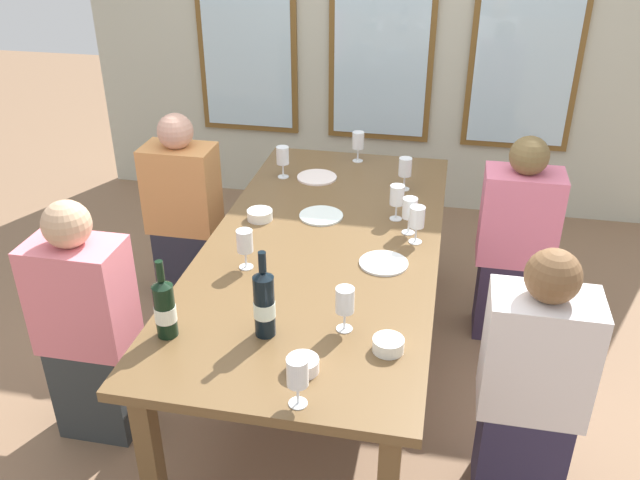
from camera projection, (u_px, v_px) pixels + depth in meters
name	position (u px, v px, depth m)	size (l,w,h in m)	color
ground_plane	(323.00, 372.00, 3.36)	(12.00, 12.00, 0.00)	#826248
back_wall_with_windows	(384.00, 2.00, 4.45)	(4.23, 0.10, 2.90)	#B7B8A4
dining_table	(323.00, 255.00, 3.04)	(1.03, 2.23, 0.74)	brown
white_plate_0	(384.00, 263.00, 2.83)	(0.21, 0.21, 0.01)	white
white_plate_1	(317.00, 177.00, 3.64)	(0.22, 0.22, 0.01)	white
white_plate_2	(321.00, 216.00, 3.23)	(0.21, 0.21, 0.01)	white
wine_bottle_0	(264.00, 303.00, 2.34)	(0.08, 0.08, 0.34)	black
wine_bottle_1	(165.00, 308.00, 2.35)	(0.08, 0.08, 0.30)	black
tasting_bowl_0	(388.00, 345.00, 2.31)	(0.11, 0.11, 0.05)	white
tasting_bowl_1	(303.00, 365.00, 2.21)	(0.11, 0.11, 0.05)	white
tasting_bowl_2	(260.00, 215.00, 3.19)	(0.12, 0.12, 0.05)	white
wine_glass_0	(397.00, 197.00, 3.15)	(0.07, 0.07, 0.17)	white
wine_glass_1	(297.00, 373.00, 2.03)	(0.07, 0.07, 0.17)	white
wine_glass_2	(417.00, 218.00, 2.95)	(0.07, 0.07, 0.17)	white
wine_glass_3	(345.00, 302.00, 2.37)	(0.07, 0.07, 0.17)	white
wine_glass_4	(410.00, 210.00, 3.03)	(0.07, 0.07, 0.17)	white
wine_glass_5	(283.00, 157.00, 3.60)	(0.07, 0.07, 0.17)	white
wine_glass_6	(358.00, 142.00, 3.80)	(0.07, 0.07, 0.17)	white
wine_glass_7	(245.00, 242.00, 2.75)	(0.07, 0.07, 0.17)	white
wine_glass_8	(405.00, 169.00, 3.46)	(0.07, 0.07, 0.17)	white
seated_person_0	(88.00, 329.00, 2.79)	(0.38, 0.24, 1.11)	#323637
seated_person_1	(531.00, 390.00, 2.46)	(0.38, 0.24, 1.11)	#2D2742
seated_person_2	(184.00, 215.00, 3.72)	(0.38, 0.24, 1.11)	#292A37
seated_person_3	(515.00, 246.00, 3.42)	(0.38, 0.24, 1.11)	#31263C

